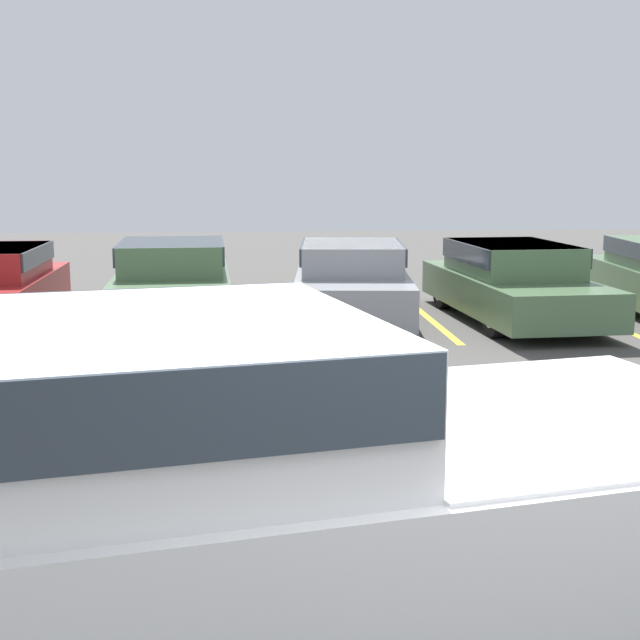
{
  "coord_description": "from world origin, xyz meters",
  "views": [
    {
      "loc": [
        -1.08,
        -3.31,
        2.44
      ],
      "look_at": [
        -0.38,
        4.93,
        1.0
      ],
      "focal_mm": 50.0,
      "sensor_mm": 36.0,
      "label": 1
    }
  ],
  "objects_px": {
    "pickup_truck": "(207,518)",
    "parked_sedan_b": "(173,280)",
    "parked_sedan_c": "(351,280)",
    "parked_sedan_d": "(513,279)"
  },
  "relations": [
    {
      "from": "parked_sedan_b",
      "to": "parked_sedan_c",
      "type": "relative_size",
      "value": 0.99
    },
    {
      "from": "parked_sedan_b",
      "to": "parked_sedan_c",
      "type": "bearing_deg",
      "value": 88.31
    },
    {
      "from": "parked_sedan_c",
      "to": "pickup_truck",
      "type": "bearing_deg",
      "value": -4.99
    },
    {
      "from": "pickup_truck",
      "to": "parked_sedan_b",
      "type": "relative_size",
      "value": 1.34
    },
    {
      "from": "parked_sedan_c",
      "to": "parked_sedan_d",
      "type": "height_order",
      "value": "parked_sedan_d"
    },
    {
      "from": "parked_sedan_c",
      "to": "parked_sedan_d",
      "type": "bearing_deg",
      "value": 90.11
    },
    {
      "from": "pickup_truck",
      "to": "parked_sedan_c",
      "type": "distance_m",
      "value": 10.36
    },
    {
      "from": "parked_sedan_b",
      "to": "parked_sedan_d",
      "type": "height_order",
      "value": "parked_sedan_b"
    },
    {
      "from": "parked_sedan_b",
      "to": "parked_sedan_d",
      "type": "bearing_deg",
      "value": 85.43
    },
    {
      "from": "parked_sedan_b",
      "to": "parked_sedan_c",
      "type": "height_order",
      "value": "parked_sedan_b"
    }
  ]
}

